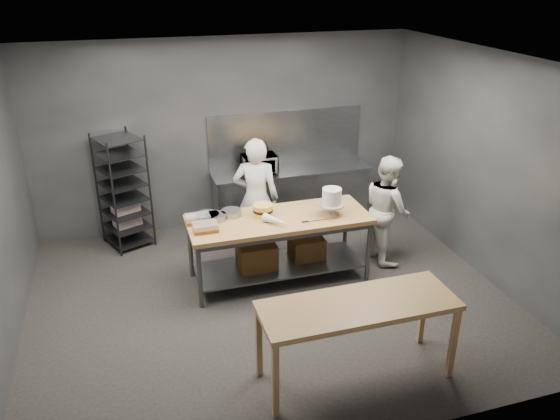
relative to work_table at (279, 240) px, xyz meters
name	(u,v)px	position (x,y,z in m)	size (l,w,h in m)	color
ground	(270,298)	(-0.26, -0.47, -0.57)	(6.00, 6.00, 0.00)	black
back_wall	(226,134)	(-0.26, 2.03, 0.93)	(6.00, 0.04, 3.00)	#4C4F54
work_table	(279,240)	(0.00, 0.00, 0.00)	(2.40, 0.90, 0.92)	olive
near_counter	(358,311)	(0.19, -2.12, 0.24)	(2.00, 0.70, 0.90)	olive
back_counter	(291,195)	(0.74, 1.71, -0.12)	(2.60, 0.60, 0.90)	slate
splashback_panel	(286,138)	(0.74, 2.01, 0.78)	(2.60, 0.02, 0.90)	slate
speed_rack	(124,192)	(-1.92, 1.63, 0.28)	(0.81, 0.83, 1.75)	black
chef_behind	(256,198)	(-0.11, 0.74, 0.32)	(0.65, 0.43, 1.79)	silver
chef_right	(387,209)	(1.64, 0.09, 0.21)	(0.76, 0.59, 1.57)	silver
microwave	(259,164)	(0.20, 1.71, 0.48)	(0.54, 0.37, 0.30)	black
frosted_cake_stand	(332,199)	(0.69, -0.14, 0.58)	(0.34, 0.34, 0.37)	#B0A88D
layer_cake	(263,210)	(-0.19, 0.10, 0.43)	(0.26, 0.26, 0.16)	#EFBB4C
cake_pans	(217,215)	(-0.78, 0.20, 0.39)	(0.61, 0.34, 0.07)	gray
piping_bag	(276,221)	(-0.10, -0.23, 0.41)	(0.12, 0.12, 0.38)	white
offset_spatula	(312,221)	(0.37, -0.26, 0.35)	(0.36, 0.02, 0.02)	slate
pastry_clamshells	(201,223)	(-1.02, -0.01, 0.40)	(0.36, 0.48, 0.11)	#8E5E1C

